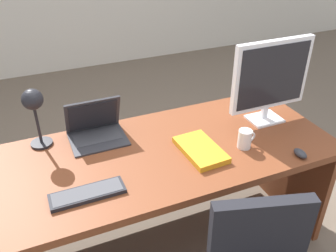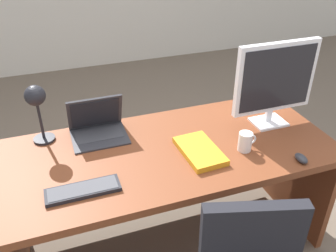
{
  "view_description": "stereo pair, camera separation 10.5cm",
  "coord_description": "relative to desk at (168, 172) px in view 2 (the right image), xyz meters",
  "views": [
    {
      "loc": [
        -0.66,
        -1.5,
        1.89
      ],
      "look_at": [
        0.0,
        0.04,
        0.87
      ],
      "focal_mm": 38.8,
      "sensor_mm": 36.0,
      "label": 1
    },
    {
      "loc": [
        -0.56,
        -1.54,
        1.89
      ],
      "look_at": [
        0.0,
        0.04,
        0.87
      ],
      "focal_mm": 38.8,
      "sensor_mm": 36.0,
      "label": 2
    }
  ],
  "objects": [
    {
      "name": "monitor",
      "position": [
        0.66,
        0.01,
        0.48
      ],
      "size": [
        0.51,
        0.16,
        0.51
      ],
      "color": "silver",
      "rests_on": "desk"
    },
    {
      "name": "ground",
      "position": [
        0.0,
        1.45,
        -0.55
      ],
      "size": [
        12.0,
        12.0,
        0.0
      ],
      "primitive_type": "plane",
      "color": "#6B5B4C"
    },
    {
      "name": "mouse",
      "position": [
        0.6,
        -0.38,
        0.22
      ],
      "size": [
        0.05,
        0.09,
        0.04
      ],
      "color": "#2D2D33",
      "rests_on": "desk"
    },
    {
      "name": "desk",
      "position": [
        0.0,
        0.0,
        0.0
      ],
      "size": [
        1.82,
        0.81,
        0.75
      ],
      "color": "brown",
      "rests_on": "ground"
    },
    {
      "name": "book",
      "position": [
        0.13,
        -0.14,
        0.22
      ],
      "size": [
        0.2,
        0.32,
        0.03
      ],
      "color": "orange",
      "rests_on": "desk"
    },
    {
      "name": "desk_lamp",
      "position": [
        -0.65,
        0.24,
        0.45
      ],
      "size": [
        0.12,
        0.14,
        0.35
      ],
      "color": "black",
      "rests_on": "desk"
    },
    {
      "name": "keyboard",
      "position": [
        -0.5,
        -0.24,
        0.21
      ],
      "size": [
        0.34,
        0.11,
        0.02
      ],
      "color": "black",
      "rests_on": "desk"
    },
    {
      "name": "laptop",
      "position": [
        -0.35,
        0.24,
        0.27
      ],
      "size": [
        0.31,
        0.26,
        0.23
      ],
      "color": "#2D2D33",
      "rests_on": "desk"
    },
    {
      "name": "coffee_mug",
      "position": [
        0.38,
        -0.19,
        0.25
      ],
      "size": [
        0.1,
        0.07,
        0.11
      ],
      "color": "white",
      "rests_on": "desk"
    }
  ]
}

